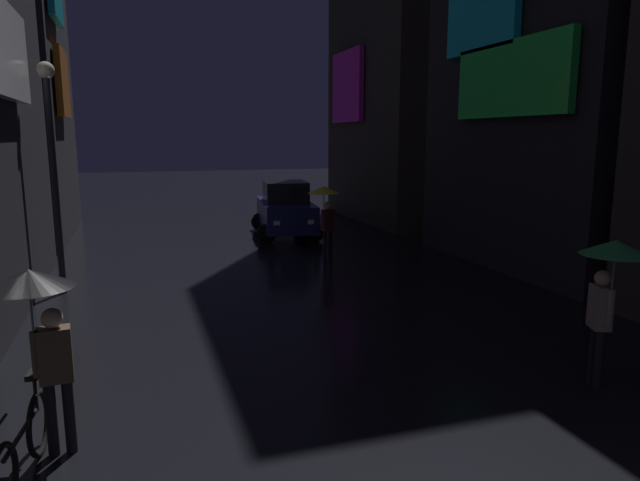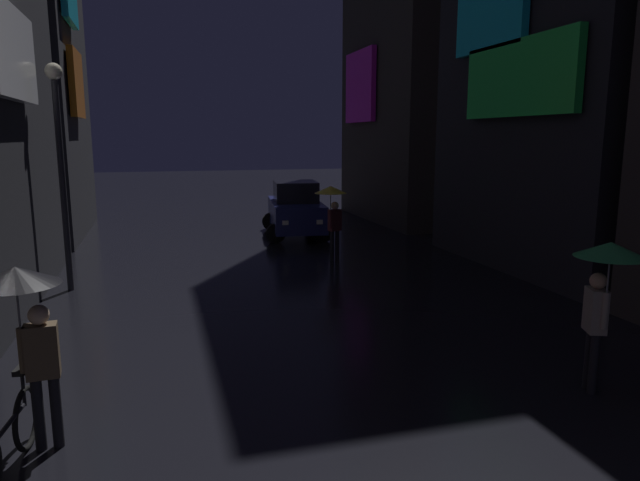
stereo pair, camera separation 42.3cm
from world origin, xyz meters
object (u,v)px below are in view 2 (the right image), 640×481
object	(u,v)px
pedestrian_far_right_yellow	(332,202)
pedestrian_foreground_right_black	(25,307)
pedestrian_midstreet_centre_green	(605,275)
bicycle_parked_at_storefront	(8,441)
streetlamp_left_far	(60,150)
car_distant	(296,209)

from	to	relation	value
pedestrian_far_right_yellow	pedestrian_foreground_right_black	distance (m)	10.52
pedestrian_midstreet_centre_green	pedestrian_foreground_right_black	world-z (taller)	same
pedestrian_far_right_yellow	bicycle_parked_at_storefront	world-z (taller)	pedestrian_far_right_yellow
bicycle_parked_at_storefront	streetlamp_left_far	world-z (taller)	streetlamp_left_far
pedestrian_far_right_yellow	bicycle_parked_at_storefront	bearing A→B (deg)	-124.82
pedestrian_far_right_yellow	car_distant	xyz separation A→B (m)	(0.03, 4.42, -0.74)
pedestrian_midstreet_centre_green	streetlamp_left_far	world-z (taller)	streetlamp_left_far
pedestrian_far_right_yellow	car_distant	bearing A→B (deg)	89.67
bicycle_parked_at_storefront	pedestrian_far_right_yellow	bearing A→B (deg)	55.18
pedestrian_far_right_yellow	streetlamp_left_far	distance (m)	6.96
pedestrian_midstreet_centre_green	bicycle_parked_at_storefront	bearing A→B (deg)	179.17
pedestrian_midstreet_centre_green	streetlamp_left_far	bearing A→B (deg)	134.33
bicycle_parked_at_storefront	car_distant	distance (m)	14.83
pedestrian_midstreet_centre_green	bicycle_parked_at_storefront	xyz separation A→B (m)	(-7.19, 0.10, -1.28)
bicycle_parked_at_storefront	car_distant	xyz separation A→B (m)	(6.29, 13.42, 0.54)
pedestrian_foreground_right_black	bicycle_parked_at_storefront	bearing A→B (deg)	-113.62
pedestrian_foreground_right_black	pedestrian_midstreet_centre_green	bearing A→B (deg)	-4.29
pedestrian_foreground_right_black	car_distant	bearing A→B (deg)	64.85
pedestrian_midstreet_centre_green	streetlamp_left_far	distance (m)	10.97
car_distant	bicycle_parked_at_storefront	bearing A→B (deg)	-115.10
pedestrian_midstreet_centre_green	pedestrian_foreground_right_black	xyz separation A→B (m)	(-7.00, 0.52, 0.00)
streetlamp_left_far	bicycle_parked_at_storefront	bearing A→B (deg)	-87.00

